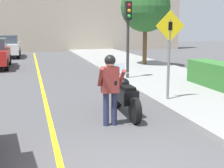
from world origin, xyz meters
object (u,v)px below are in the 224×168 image
object	(u,v)px
parked_car_white	(7,46)
traffic_light	(128,25)
street_tree	(145,7)
crossing_sign	(169,47)
motorcycle	(125,96)
person_biker	(110,83)

from	to	relation	value
parked_car_white	traffic_light	bearing A→B (deg)	-65.37
street_tree	crossing_sign	bearing A→B (deg)	-106.12
street_tree	parked_car_white	bearing A→B (deg)	134.86
motorcycle	crossing_sign	size ratio (longest dim) A/B	0.86
traffic_light	street_tree	distance (m)	4.99
crossing_sign	parked_car_white	distance (m)	17.45
person_biker	traffic_light	bearing A→B (deg)	68.36
motorcycle	person_biker	bearing A→B (deg)	-127.52
parked_car_white	motorcycle	bearing A→B (deg)	-76.87
crossing_sign	motorcycle	bearing A→B (deg)	-154.24
traffic_light	person_biker	bearing A→B (deg)	-111.64
motorcycle	street_tree	xyz separation A→B (m)	(4.03, 9.17, 2.88)
crossing_sign	street_tree	world-z (taller)	street_tree
crossing_sign	street_tree	bearing A→B (deg)	73.88
crossing_sign	street_tree	distance (m)	8.89
traffic_light	crossing_sign	bearing A→B (deg)	-90.51
motorcycle	street_tree	distance (m)	10.42
motorcycle	parked_car_white	xyz separation A→B (m)	(-4.03, 17.27, 0.34)
crossing_sign	traffic_light	size ratio (longest dim) A/B	0.83
crossing_sign	traffic_light	distance (m)	4.17
crossing_sign	parked_car_white	bearing A→B (deg)	108.87
person_biker	traffic_light	size ratio (longest dim) A/B	0.53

